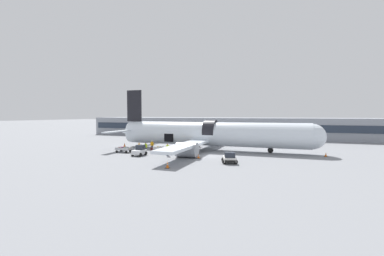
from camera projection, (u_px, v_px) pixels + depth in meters
The scene contains 17 objects.
ground_plane at pixel (209, 156), 38.05m from camera, with size 500.00×500.00×0.00m, color gray.
terminal_strip at pixel (245, 127), 71.19m from camera, with size 89.95×13.99×5.24m.
airplane at pixel (208, 134), 44.33m from camera, with size 36.22×32.49×10.78m.
baggage_tug_lead at pixel (140, 151), 38.47m from camera, with size 1.85×2.44×1.56m.
baggage_tug_mid at pixel (229, 158), 32.43m from camera, with size 2.38×2.76×1.42m.
baggage_cart_loading at pixel (161, 150), 41.49m from camera, with size 3.41×2.45×0.95m.
baggage_cart_queued at pixel (124, 150), 41.61m from camera, with size 3.39×1.90×0.91m.
ground_crew_loader_a at pixel (184, 148), 41.24m from camera, with size 0.46×0.55×1.59m.
ground_crew_loader_b at pixel (168, 149), 38.05m from camera, with size 0.49×0.65×1.85m.
ground_crew_driver at pixel (139, 147), 41.30m from camera, with size 0.38×0.57×1.66m.
ground_crew_supervisor at pixel (152, 145), 44.39m from camera, with size 0.52×0.52×1.63m.
ground_crew_helper at pixel (146, 147), 42.06m from camera, with size 0.55×0.42×1.57m.
suitcase_on_tarmac_upright at pixel (152, 149), 42.96m from camera, with size 0.35×0.27×0.75m.
safety_cone_nose at pixel (326, 155), 37.36m from camera, with size 0.49×0.49×0.61m.
safety_cone_engine_left at pixel (167, 165), 29.36m from camera, with size 0.49×0.49×0.78m.
safety_cone_wingtip at pixel (198, 156), 35.98m from camera, with size 0.54×0.54×0.60m.
safety_cone_tail at pixel (125, 145), 48.65m from camera, with size 0.61×0.61×0.79m.
Camera 1 is at (10.63, -36.34, 6.13)m, focal length 24.00 mm.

